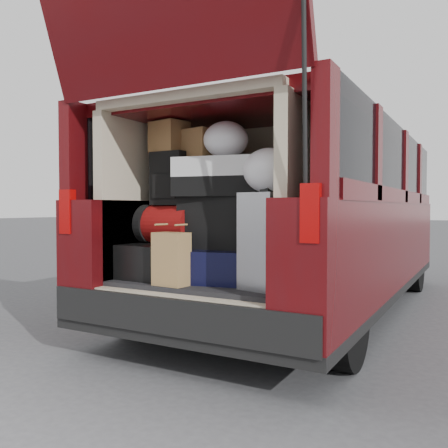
{
  "coord_description": "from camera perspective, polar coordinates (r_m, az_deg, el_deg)",
  "views": [
    {
      "loc": [
        1.63,
        -2.63,
        1.05
      ],
      "look_at": [
        0.06,
        0.2,
        0.94
      ],
      "focal_mm": 38.0,
      "sensor_mm": 36.0,
      "label": 1
    }
  ],
  "objects": [
    {
      "name": "black_soft_case",
      "position": [
        3.25,
        -0.66,
        0.16
      ],
      "size": [
        0.51,
        0.33,
        0.36
      ],
      "primitive_type": "cube",
      "rotation": [
        0.0,
        0.0,
        0.07
      ],
      "color": "black",
      "rests_on": "navy_hardshell"
    },
    {
      "name": "grocery_sack_lower",
      "position": [
        3.51,
        -6.59,
        10.3
      ],
      "size": [
        0.28,
        0.24,
        0.22
      ],
      "primitive_type": "cube",
      "rotation": [
        0.0,
        0.0,
        -0.2
      ],
      "color": "brown",
      "rests_on": "backpack"
    },
    {
      "name": "navy_hardshell",
      "position": [
        3.22,
        -0.58,
        -4.96
      ],
      "size": [
        0.49,
        0.56,
        0.22
      ],
      "primitive_type": "cube",
      "rotation": [
        0.0,
        0.0,
        0.19
      ],
      "color": "black",
      "rests_on": "load_floor"
    },
    {
      "name": "red_duffel",
      "position": [
        3.41,
        -6.65,
        -0.04
      ],
      "size": [
        0.44,
        0.3,
        0.28
      ],
      "primitive_type": "cube",
      "rotation": [
        0.0,
        0.0,
        -0.07
      ],
      "color": "maroon",
      "rests_on": "black_hardshell"
    },
    {
      "name": "twotone_duffel",
      "position": [
        3.22,
        -0.56,
        5.65
      ],
      "size": [
        0.63,
        0.4,
        0.26
      ],
      "primitive_type": "cube",
      "rotation": [
        0.0,
        0.0,
        0.18
      ],
      "color": "silver",
      "rests_on": "black_soft_case"
    },
    {
      "name": "grocery_sack_upper",
      "position": [
        3.41,
        -3.0,
        9.48
      ],
      "size": [
        0.24,
        0.21,
        0.22
      ],
      "primitive_type": "cube",
      "rotation": [
        0.0,
        0.0,
        -0.18
      ],
      "color": "brown",
      "rests_on": "twotone_duffel"
    },
    {
      "name": "minivan",
      "position": [
        4.77,
        9.02,
        0.31
      ],
      "size": [
        1.9,
        5.35,
        2.77
      ],
      "color": "black",
      "rests_on": "ground"
    },
    {
      "name": "plastic_bag_center",
      "position": [
        3.27,
        0.22,
        10.11
      ],
      "size": [
        0.35,
        0.34,
        0.25
      ],
      "primitive_type": "ellipsoid",
      "rotation": [
        0.0,
        0.0,
        0.16
      ],
      "color": "white",
      "rests_on": "twotone_duffel"
    },
    {
      "name": "backpack",
      "position": [
        3.43,
        -6.41,
        5.45
      ],
      "size": [
        0.27,
        0.17,
        0.38
      ],
      "primitive_type": "cube",
      "rotation": [
        0.0,
        0.0,
        -0.03
      ],
      "color": "black",
      "rests_on": "red_duffel"
    },
    {
      "name": "silver_roller",
      "position": [
        2.95,
        5.79,
        -1.98
      ],
      "size": [
        0.32,
        0.43,
        0.59
      ],
      "primitive_type": "cube",
      "rotation": [
        0.0,
        0.0,
        -0.21
      ],
      "color": "silver",
      "rests_on": "load_floor"
    },
    {
      "name": "ground",
      "position": [
        3.27,
        -2.79,
        -16.73
      ],
      "size": [
        80.0,
        80.0,
        0.0
      ],
      "primitive_type": "plane",
      "color": "#3D3D40",
      "rests_on": "ground"
    },
    {
      "name": "plastic_bag_right",
      "position": [
        2.96,
        5.38,
        6.43
      ],
      "size": [
        0.33,
        0.31,
        0.28
      ],
      "primitive_type": "ellipsoid",
      "rotation": [
        0.0,
        0.0,
        -0.03
      ],
      "color": "white",
      "rests_on": "silver_roller"
    },
    {
      "name": "kraft_bag",
      "position": [
        3.05,
        -6.36,
        -4.21
      ],
      "size": [
        0.23,
        0.16,
        0.34
      ],
      "primitive_type": "cube",
      "rotation": [
        0.0,
        0.0,
        -0.08
      ],
      "color": "tan",
      "rests_on": "load_floor"
    },
    {
      "name": "black_hardshell",
      "position": [
        3.44,
        -7.07,
        -4.33
      ],
      "size": [
        0.47,
        0.62,
        0.24
      ],
      "primitive_type": "cube",
      "rotation": [
        0.0,
        0.0,
        -0.05
      ],
      "color": "black",
      "rests_on": "load_floor"
    },
    {
      "name": "load_floor",
      "position": [
        3.42,
        -0.33,
        -11.08
      ],
      "size": [
        1.24,
        1.05,
        0.55
      ],
      "primitive_type": "cube",
      "color": "black",
      "rests_on": "ground"
    }
  ]
}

